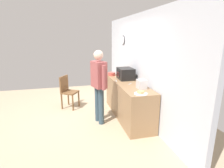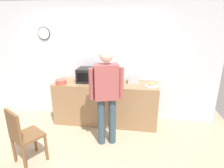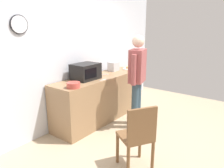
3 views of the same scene
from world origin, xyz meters
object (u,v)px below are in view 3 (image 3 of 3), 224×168
fork_utensil (103,80)px  spoon_utensil (105,75)px  wooden_chair (138,135)px  microwave (86,71)px  sandwich_plate (129,68)px  salad_bowl (73,85)px  person_standing (137,75)px  toaster (113,66)px

fork_utensil → spoon_utensil: size_ratio=1.00×
fork_utensil → wooden_chair: size_ratio=0.18×
microwave → sandwich_plate: size_ratio=1.85×
microwave → salad_bowl: size_ratio=2.24×
sandwich_plate → person_standing: size_ratio=0.16×
salad_bowl → sandwich_plate: bearing=4.2°
microwave → salad_bowl: microwave is taller
sandwich_plate → salad_bowl: (-1.87, -0.14, 0.03)m
person_standing → wooden_chair: size_ratio=1.85×
microwave → person_standing: 0.97m
wooden_chair → salad_bowl: bearing=85.6°
microwave → wooden_chair: (-0.65, -1.54, -0.54)m
toaster → fork_utensil: size_ratio=1.29×
toaster → sandwich_plate: bearing=-24.8°
salad_bowl → wooden_chair: (-0.10, -1.29, -0.44)m
sandwich_plate → fork_utensil: 1.19m
salad_bowl → fork_utensil: bearing=-4.1°
microwave → sandwich_plate: bearing=-4.8°
toaster → person_standing: person_standing is taller
person_standing → salad_bowl: bearing=151.9°
microwave → person_standing: (0.52, -0.82, -0.04)m
microwave → salad_bowl: (-0.55, -0.25, -0.10)m
toaster → microwave: bearing=-176.5°
fork_utensil → person_standing: size_ratio=0.10×
person_standing → fork_utensil: bearing=125.6°
sandwich_plate → toaster: size_ratio=1.23×
sandwich_plate → toaster: bearing=155.2°
sandwich_plate → wooden_chair: (-1.97, -1.43, -0.41)m
toaster → spoon_utensil: size_ratio=1.29×
microwave → salad_bowl: bearing=-155.5°
microwave → toaster: size_ratio=2.27×
sandwich_plate → toaster: 0.42m
fork_utensil → wooden_chair: wooden_chair is taller
salad_bowl → wooden_chair: 1.37m
wooden_chair → spoon_utensil: bearing=52.2°
fork_utensil → person_standing: (0.37, -0.52, 0.10)m
sandwich_plate → wooden_chair: size_ratio=0.29×
person_standing → wooden_chair: (-1.17, -0.72, -0.50)m
spoon_utensil → wooden_chair: size_ratio=0.18×
toaster → salad_bowl: bearing=-168.4°
sandwich_plate → spoon_utensil: 0.81m
salad_bowl → fork_utensil: salad_bowl is taller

